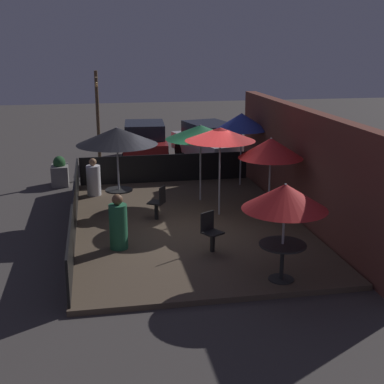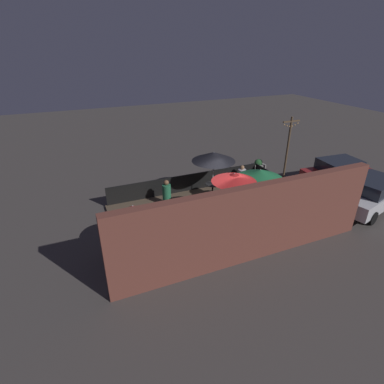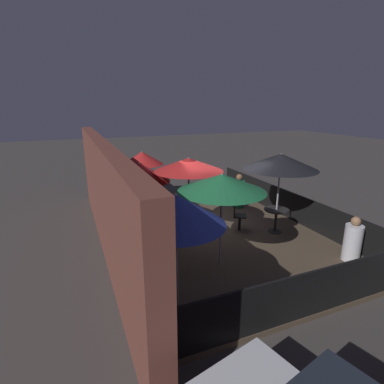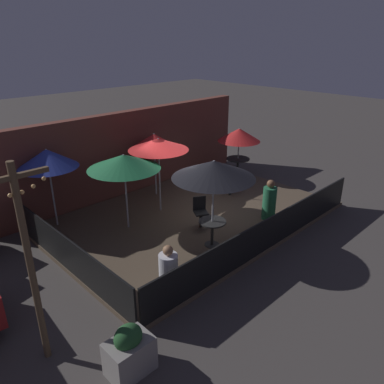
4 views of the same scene
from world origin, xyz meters
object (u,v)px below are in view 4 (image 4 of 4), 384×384
at_px(patio_umbrella_1, 214,169).
at_px(patio_umbrella_5, 47,158).
at_px(patio_chair_1, 230,183).
at_px(dining_table_0, 238,162).
at_px(patron_1, 269,202).
at_px(light_post, 29,258).
at_px(dining_table_1, 212,226).
at_px(patio_umbrella_2, 124,162).
at_px(patio_umbrella_4, 154,141).
at_px(patio_umbrella_0, 239,135).
at_px(patio_umbrella_3, 158,144).
at_px(patio_chair_0, 200,211).
at_px(patron_0, 168,271).
at_px(planter_box, 129,352).

bearing_deg(patio_umbrella_1, patio_umbrella_5, 121.29).
bearing_deg(patio_chair_1, dining_table_0, -0.00).
height_order(patron_1, light_post, light_post).
xyz_separation_m(dining_table_1, patio_chair_1, (3.03, 1.93, -0.08)).
distance_m(patio_umbrella_2, patio_umbrella_4, 2.67).
xyz_separation_m(patio_umbrella_0, patron_1, (-2.32, -3.16, -1.18)).
bearing_deg(patio_umbrella_3, patio_umbrella_4, 56.62).
bearing_deg(light_post, patio_umbrella_4, 35.17).
bearing_deg(patio_chair_0, patron_0, -28.90).
relative_size(patio_umbrella_2, patron_1, 1.75).
xyz_separation_m(patio_umbrella_2, dining_table_0, (5.84, 0.52, -1.47)).
xyz_separation_m(dining_table_0, dining_table_1, (-4.79, -3.02, -0.04)).
relative_size(patio_umbrella_3, patio_chair_0, 2.61).
height_order(patio_umbrella_3, planter_box, patio_umbrella_3).
height_order(patio_umbrella_4, patio_umbrella_5, patio_umbrella_5).
bearing_deg(dining_table_0, patio_umbrella_4, 165.86).
bearing_deg(planter_box, dining_table_1, 24.05).
relative_size(dining_table_0, patron_1, 0.72).
height_order(patio_chair_0, patron_0, patron_0).
height_order(dining_table_1, patron_1, patron_1).
xyz_separation_m(patio_umbrella_4, planter_box, (-5.29, -5.74, -1.66)).
distance_m(patron_1, planter_box, 6.77).
distance_m(patio_umbrella_2, patio_chair_0, 2.70).
distance_m(patio_umbrella_3, patron_0, 4.66).
bearing_deg(light_post, dining_table_0, 19.48).
xyz_separation_m(patio_umbrella_2, patio_umbrella_4, (2.25, 1.42, -0.09)).
xyz_separation_m(patio_umbrella_5, patio_chair_0, (3.11, -3.14, -1.63)).
bearing_deg(dining_table_0, light_post, -160.52).
bearing_deg(patio_chair_0, light_post, -45.86).
xyz_separation_m(dining_table_1, patron_0, (-2.19, -0.68, -0.07)).
xyz_separation_m(patio_umbrella_3, patio_chair_0, (0.14, -1.72, -1.75)).
bearing_deg(patio_chair_1, dining_table_1, -179.17).
distance_m(patio_umbrella_0, patio_umbrella_5, 7.42).
distance_m(patron_1, light_post, 7.59).
relative_size(dining_table_0, patio_chair_0, 1.01).
bearing_deg(patron_0, patio_chair_1, -98.29).
bearing_deg(patio_umbrella_4, patio_umbrella_3, -123.38).
xyz_separation_m(patio_umbrella_5, planter_box, (-1.55, -5.98, -1.81)).
distance_m(dining_table_1, patio_chair_1, 3.59).
bearing_deg(light_post, patio_chair_1, 16.47).
height_order(dining_table_1, patio_chair_0, patio_chair_0).
bearing_deg(dining_table_0, patio_umbrella_0, 180.00).
height_order(patio_umbrella_5, patron_1, patio_umbrella_5).
relative_size(patio_umbrella_0, patron_1, 1.53).
xyz_separation_m(dining_table_0, light_post, (-9.77, -3.46, 1.39)).
bearing_deg(patio_umbrella_1, light_post, -174.94).
bearing_deg(patio_umbrella_5, dining_table_0, -8.90).
distance_m(patio_umbrella_4, planter_box, 7.98).
height_order(patio_umbrella_2, dining_table_1, patio_umbrella_2).
relative_size(patron_0, patron_1, 0.89).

